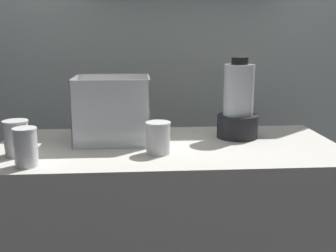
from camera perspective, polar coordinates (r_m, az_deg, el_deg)
counter at (r=1.82m, az=0.00°, el=-16.52°), size 1.40×0.64×0.90m
back_wall_unit at (r=2.35m, az=-1.27°, el=11.08°), size 2.60×0.24×2.50m
carrot_display_bin at (r=1.71m, az=-7.72°, el=0.64°), size 0.31×0.25×0.27m
blender_pitcher at (r=1.76m, az=9.94°, el=2.78°), size 0.18×0.18×0.35m
juice_cup_orange_far_left at (r=1.59m, az=-20.72°, el=-1.78°), size 0.09×0.09×0.13m
juice_cup_beet_left at (r=1.45m, az=-19.54°, el=-3.16°), size 0.08×0.08×0.13m
juice_cup_carrot_middle at (r=1.52m, az=-1.40°, el=-1.95°), size 0.10×0.10×0.12m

